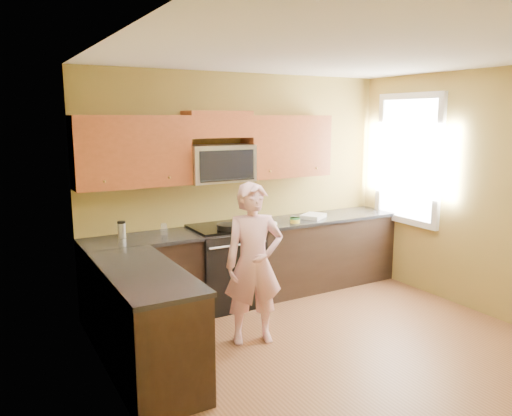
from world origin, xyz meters
TOP-DOWN VIEW (x-y plane):
  - floor at (0.00, 0.00)m, footprint 4.00×4.00m
  - ceiling at (0.00, 0.00)m, footprint 4.00×4.00m
  - wall_back at (0.00, 2.00)m, footprint 4.00×0.00m
  - wall_left at (-2.00, 0.00)m, footprint 0.00×4.00m
  - wall_right at (2.00, 0.00)m, footprint 0.00×4.00m
  - cabinet_back_run at (0.00, 1.70)m, footprint 4.00×0.60m
  - cabinet_left_run at (-1.70, 0.60)m, footprint 0.60×1.60m
  - countertop_back at (0.00, 1.69)m, footprint 4.00×0.62m
  - countertop_left at (-1.69, 0.60)m, footprint 0.62×1.60m
  - stove at (-0.40, 1.68)m, footprint 0.76×0.65m
  - microwave at (-0.40, 1.80)m, footprint 0.76×0.40m
  - upper_cab_left at (-1.39, 1.83)m, footprint 1.22×0.33m
  - upper_cab_right at (0.54, 1.83)m, footprint 1.12×0.33m
  - upper_cab_over_mw at (-0.40, 1.83)m, footprint 0.76×0.33m
  - window at (1.98, 1.20)m, footprint 0.06×1.06m
  - woman at (-0.58, 0.67)m, footprint 0.66×0.53m
  - frying_pan at (-0.44, 1.49)m, footprint 0.34×0.51m
  - butter_tub at (0.47, 1.52)m, footprint 0.16×0.16m
  - toast_slice at (0.18, 1.58)m, footprint 0.14×0.14m
  - napkin_a at (0.14, 1.51)m, footprint 0.14×0.15m
  - napkin_b at (0.51, 1.60)m, footprint 0.14×0.15m
  - dish_towel at (0.83, 1.65)m, footprint 0.38×0.36m
  - travel_mug at (-1.55, 1.80)m, footprint 0.11×0.11m
  - glass_c at (-1.11, 1.73)m, footprint 0.08×0.08m

SIDE VIEW (x-z plane):
  - floor at x=0.00m, z-range 0.00..0.00m
  - cabinet_back_run at x=0.00m, z-range 0.00..0.88m
  - cabinet_left_run at x=-1.70m, z-range 0.00..0.88m
  - stove at x=-0.40m, z-range 0.00..0.95m
  - woman at x=-0.58m, z-range 0.00..1.58m
  - countertop_back at x=0.00m, z-range 0.88..0.92m
  - countertop_left at x=-1.69m, z-range 0.88..0.92m
  - butter_tub at x=0.47m, z-range 0.88..0.96m
  - travel_mug at x=-1.55m, z-range 0.83..1.01m
  - toast_slice at x=0.18m, z-range 0.92..0.93m
  - dish_towel at x=0.83m, z-range 0.92..0.97m
  - frying_pan at x=-0.44m, z-range 0.92..0.98m
  - napkin_a at x=0.14m, z-range 0.92..0.98m
  - napkin_b at x=0.51m, z-range 0.92..0.99m
  - glass_c at x=-1.11m, z-range 0.92..1.04m
  - wall_back at x=0.00m, z-range -0.65..3.35m
  - wall_left at x=-2.00m, z-range -0.65..3.35m
  - wall_right at x=2.00m, z-range -0.65..3.35m
  - microwave at x=-0.40m, z-range 1.24..1.66m
  - upper_cab_left at x=-1.39m, z-range 1.07..1.82m
  - upper_cab_right at x=0.54m, z-range 1.07..1.82m
  - window at x=1.98m, z-range 0.82..2.48m
  - upper_cab_over_mw at x=-0.40m, z-range 1.95..2.25m
  - ceiling at x=0.00m, z-range 2.70..2.70m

